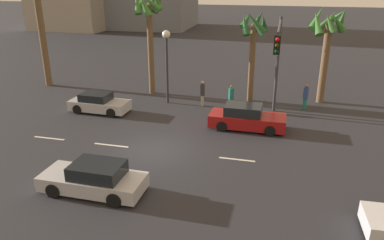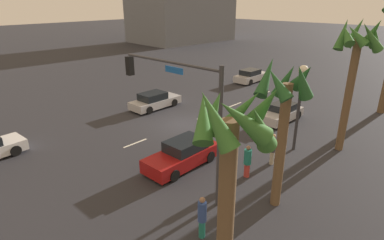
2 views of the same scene
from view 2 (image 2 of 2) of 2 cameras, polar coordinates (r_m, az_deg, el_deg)
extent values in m
plane|color=#28282D|center=(23.59, -1.41, -0.79)|extent=(220.00, 220.00, 0.00)
cube|color=silver|center=(37.95, 18.15, 6.63)|extent=(2.23, 0.14, 0.01)
cube|color=silver|center=(32.21, 12.93, 4.70)|extent=(1.81, 0.14, 0.01)
cube|color=silver|center=(28.16, 7.65, 2.71)|extent=(1.94, 0.14, 0.01)
cube|color=silver|center=(25.26, 2.48, 0.72)|extent=(2.01, 0.14, 0.01)
cube|color=silver|center=(20.89, -10.13, -4.11)|extent=(1.83, 0.14, 0.01)
cube|color=maroon|center=(17.70, -1.79, -6.68)|extent=(4.56, 1.76, 0.74)
cube|color=black|center=(17.58, -1.19, -4.46)|extent=(2.19, 1.55, 0.59)
cylinder|color=black|center=(16.43, -3.23, -9.91)|extent=(0.64, 0.22, 0.64)
cylinder|color=black|center=(17.51, -7.02, -7.95)|extent=(0.64, 0.22, 0.64)
cylinder|color=black|center=(18.23, 3.22, -6.58)|extent=(0.64, 0.22, 0.64)
cylinder|color=black|center=(19.22, -0.57, -5.03)|extent=(0.64, 0.22, 0.64)
cube|color=#B7B7BC|center=(36.46, 10.58, 7.57)|extent=(4.44, 1.81, 0.69)
cube|color=black|center=(36.11, 10.41, 8.46)|extent=(2.14, 1.57, 0.55)
cylinder|color=black|center=(38.06, 10.68, 7.83)|extent=(0.64, 0.23, 0.64)
cylinder|color=black|center=(37.21, 12.81, 7.38)|extent=(0.64, 0.23, 0.64)
cylinder|color=black|center=(35.86, 8.23, 7.18)|extent=(0.64, 0.23, 0.64)
cylinder|color=black|center=(34.95, 10.43, 6.69)|extent=(0.64, 0.23, 0.64)
cube|color=#B7B7BC|center=(27.25, -6.58, 3.17)|extent=(4.48, 1.80, 0.63)
cube|color=black|center=(26.91, -7.07, 4.26)|extent=(2.15, 1.58, 0.58)
cylinder|color=black|center=(28.75, -5.54, 3.84)|extent=(0.64, 0.22, 0.64)
cylinder|color=black|center=(27.56, -3.24, 3.15)|extent=(0.64, 0.22, 0.64)
cylinder|color=black|center=(27.12, -9.95, 2.55)|extent=(0.64, 0.22, 0.64)
cylinder|color=black|center=(25.85, -7.71, 1.76)|extent=(0.64, 0.22, 0.64)
cube|color=#B7B7BC|center=(25.05, 15.66, 0.92)|extent=(4.07, 1.76, 0.65)
cube|color=black|center=(25.07, 16.06, 2.30)|extent=(1.97, 1.51, 0.51)
cylinder|color=black|center=(23.73, 15.74, -0.64)|extent=(0.65, 0.24, 0.64)
cylinder|color=black|center=(24.45, 12.59, 0.29)|extent=(0.65, 0.24, 0.64)
cylinder|color=black|center=(25.83, 18.49, 0.82)|extent=(0.65, 0.24, 0.64)
cylinder|color=black|center=(26.49, 15.52, 1.65)|extent=(0.65, 0.24, 0.64)
cylinder|color=black|center=(23.06, -30.62, -3.55)|extent=(0.65, 0.25, 0.64)
cylinder|color=black|center=(21.59, -29.10, -4.83)|extent=(0.65, 0.25, 0.64)
cylinder|color=#38383D|center=(13.40, 4.94, -3.69)|extent=(0.20, 0.20, 6.35)
cylinder|color=#38383D|center=(14.42, -4.11, 10.34)|extent=(0.15, 5.92, 0.12)
cube|color=black|center=(16.78, -11.10, 9.51)|extent=(0.32, 0.32, 0.95)
sphere|color=red|center=(16.87, -11.54, 10.56)|extent=(0.20, 0.20, 0.20)
sphere|color=#392605|center=(16.92, -11.47, 9.57)|extent=(0.20, 0.20, 0.20)
sphere|color=black|center=(16.98, -11.40, 8.58)|extent=(0.20, 0.20, 0.20)
cube|color=#1959B2|center=(14.27, -3.25, 8.94)|extent=(0.05, 1.10, 0.28)
cylinder|color=#2D2D33|center=(19.90, 18.47, 1.08)|extent=(0.18, 0.18, 4.68)
sphere|color=#F2EACC|center=(19.21, 19.37, 8.44)|extent=(0.56, 0.56, 0.56)
cylinder|color=#BF3833|center=(17.01, 9.80, -8.86)|extent=(0.38, 0.38, 0.75)
cylinder|color=#1E7266|center=(16.64, 9.97, -6.53)|extent=(0.51, 0.51, 0.81)
sphere|color=#8C664C|center=(16.41, 10.08, -4.93)|extent=(0.22, 0.22, 0.22)
cylinder|color=#B2A58C|center=(18.49, 14.12, -6.60)|extent=(0.26, 0.26, 0.77)
cylinder|color=#333338|center=(18.14, 14.34, -4.34)|extent=(0.34, 0.34, 0.84)
sphere|color=tan|center=(17.93, 14.49, -2.80)|extent=(0.23, 0.23, 0.23)
cylinder|color=#1E7266|center=(13.05, 1.80, -18.90)|extent=(0.31, 0.31, 0.76)
cylinder|color=#2D478C|center=(12.56, 1.84, -16.12)|extent=(0.41, 0.41, 0.83)
sphere|color=#8C664C|center=(12.25, 1.87, -14.16)|extent=(0.22, 0.22, 0.22)
cylinder|color=brown|center=(14.06, 15.66, -4.83)|extent=(0.43, 0.43, 5.62)
cone|color=#235628|center=(12.55, 15.25, 6.15)|extent=(0.67, 1.35, 1.38)
cone|color=#235628|center=(12.62, 19.22, 6.50)|extent=(1.22, 0.86, 1.50)
cone|color=#235628|center=(13.43, 19.28, 7.34)|extent=(1.13, 1.38, 1.34)
cone|color=#235628|center=(13.83, 16.40, 6.74)|extent=(1.09, 1.21, 1.53)
cone|color=#235628|center=(13.34, 13.26, 7.59)|extent=(1.68, 0.85, 1.70)
cylinder|color=brown|center=(20.68, 26.22, 3.77)|extent=(0.45, 0.45, 6.77)
cone|color=#38702D|center=(19.42, 27.51, 13.27)|extent=(0.71, 1.38, 1.31)
cone|color=#38702D|center=(19.37, 29.46, 12.86)|extent=(1.61, 1.38, 1.73)
cone|color=#38702D|center=(19.95, 29.96, 12.88)|extent=(1.47, 0.70, 1.48)
cone|color=#38702D|center=(20.54, 29.74, 13.58)|extent=(1.26, 1.42, 1.63)
cone|color=#38702D|center=(20.88, 27.19, 13.77)|extent=(1.12, 1.30, 1.79)
cone|color=#38702D|center=(20.37, 25.43, 13.72)|extent=(1.26, 0.61, 1.85)
cone|color=#38702D|center=(19.81, 26.08, 13.51)|extent=(1.40, 1.31, 1.25)
cylinder|color=brown|center=(9.86, 6.13, -15.77)|extent=(0.52, 0.52, 5.74)
cone|color=#38702D|center=(7.73, 4.35, -0.11)|extent=(0.78, 1.39, 1.62)
cone|color=#38702D|center=(7.70, 9.20, -0.09)|extent=(1.63, 1.28, 1.44)
cone|color=#38702D|center=(8.15, 12.26, -1.41)|extent=(1.60, 0.80, 1.69)
cone|color=#38702D|center=(8.77, 12.67, 2.17)|extent=(1.34, 1.73, 1.78)
cone|color=#38702D|center=(9.28, 8.42, 1.32)|extent=(1.04, 1.62, 1.71)
cone|color=#38702D|center=(8.82, 3.78, 1.21)|extent=(1.09, 0.60, 1.35)
cone|color=#38702D|center=(8.41, 2.02, 0.35)|extent=(1.42, 1.35, 1.42)
camera|label=1|loc=(33.61, -32.79, 17.73)|focal=34.85mm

